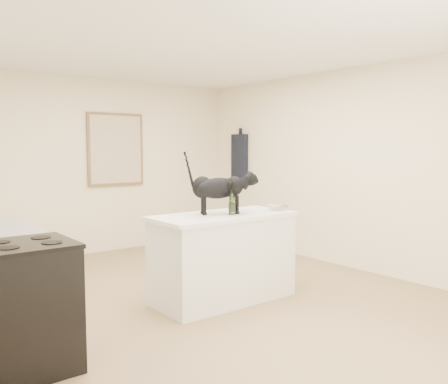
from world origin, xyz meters
TOP-DOWN VIEW (x-y plane):
  - floor at (0.00, 0.00)m, footprint 5.50×5.50m
  - ceiling at (0.00, 0.00)m, footprint 5.50×5.50m
  - wall_back at (0.00, 2.75)m, footprint 4.50×0.00m
  - wall_right at (2.25, 0.00)m, footprint 0.00×5.50m
  - island_base at (0.10, -0.20)m, footprint 1.44×0.67m
  - island_top at (0.10, -0.20)m, footprint 1.50×0.70m
  - stove at (-1.95, -0.60)m, footprint 0.60×0.60m
  - artwork_frame at (0.30, 2.72)m, footprint 0.90×0.03m
  - artwork_canvas at (0.30, 2.70)m, footprint 0.82×0.00m
  - hanging_garment at (2.19, 2.05)m, footprint 0.08×0.34m
  - black_cat at (0.07, -0.17)m, footprint 0.70×0.47m
  - wine_bottle at (0.13, -0.30)m, footprint 0.07×0.07m
  - glass_bowl at (0.73, -0.34)m, footprint 0.29×0.29m

SIDE VIEW (x-z plane):
  - floor at x=0.00m, z-range 0.00..0.00m
  - island_base at x=0.10m, z-range 0.00..0.86m
  - stove at x=-1.95m, z-range 0.00..0.90m
  - island_top at x=0.10m, z-range 0.86..0.90m
  - glass_bowl at x=0.73m, z-range 0.90..0.96m
  - wine_bottle at x=0.13m, z-range 0.90..1.22m
  - black_cat at x=0.07m, z-range 0.90..1.38m
  - wall_back at x=0.00m, z-range -0.95..3.55m
  - wall_right at x=2.25m, z-range -1.45..4.05m
  - hanging_garment at x=2.19m, z-range 1.00..1.80m
  - artwork_frame at x=0.30m, z-range 1.00..2.10m
  - artwork_canvas at x=0.30m, z-range 1.04..2.06m
  - ceiling at x=0.00m, z-range 2.60..2.60m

